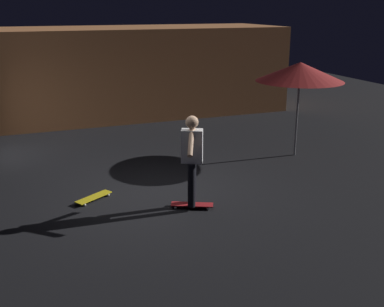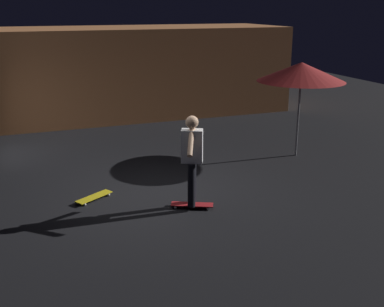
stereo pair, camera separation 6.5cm
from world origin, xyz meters
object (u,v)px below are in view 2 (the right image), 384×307
at_px(patio_umbrella, 301,72).
at_px(skater, 192,154).
at_px(skateboard_spare, 94,197).
at_px(skateboard_ridden, 192,205).

bearing_deg(patio_umbrella, skater, -149.47).
distance_m(patio_umbrella, skateboard_spare, 5.67).
bearing_deg(skateboard_ridden, patio_umbrella, 30.53).
distance_m(skateboard_ridden, skater, 0.98).
xyz_separation_m(patio_umbrella, skater, (-3.55, -2.09, -1.04)).
relative_size(patio_umbrella, skateboard_spare, 3.00).
height_order(skateboard_ridden, skater, skater).
height_order(patio_umbrella, skater, patio_umbrella).
height_order(patio_umbrella, skateboard_ridden, patio_umbrella).
height_order(patio_umbrella, skateboard_spare, patio_umbrella).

